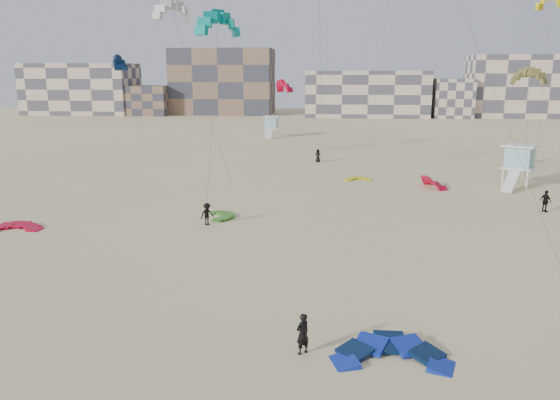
# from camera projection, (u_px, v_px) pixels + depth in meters

# --- Properties ---
(ground) EXTENTS (320.00, 320.00, 0.00)m
(ground) POSITION_uv_depth(u_px,v_px,m) (274.00, 356.00, 23.08)
(ground) COLOR beige
(ground) RESTS_ON ground
(kite_ground_blue) EXTENTS (4.54, 4.78, 1.84)m
(kite_ground_blue) POSITION_uv_depth(u_px,v_px,m) (391.00, 359.00, 22.82)
(kite_ground_blue) COLOR #121CC1
(kite_ground_blue) RESTS_ON ground
(kite_ground_red) EXTENTS (4.70, 4.88, 0.99)m
(kite_ground_red) POSITION_uv_depth(u_px,v_px,m) (13.00, 230.00, 41.56)
(kite_ground_red) COLOR #E8002B
(kite_ground_red) RESTS_ON ground
(kite_ground_green) EXTENTS (3.83, 3.69, 0.58)m
(kite_ground_green) POSITION_uv_depth(u_px,v_px,m) (221.00, 217.00, 45.18)
(kite_ground_green) COLOR #3E8D28
(kite_ground_green) RESTS_ON ground
(kite_ground_red_far) EXTENTS (4.56, 4.49, 3.58)m
(kite_ground_red_far) POSITION_uv_depth(u_px,v_px,m) (433.00, 188.00, 56.63)
(kite_ground_red_far) COLOR #E8002B
(kite_ground_red_far) RESTS_ON ground
(kite_ground_yellow) EXTENTS (3.18, 3.29, 0.55)m
(kite_ground_yellow) POSITION_uv_depth(u_px,v_px,m) (358.00, 180.00, 60.63)
(kite_ground_yellow) COLOR yellow
(kite_ground_yellow) RESTS_ON ground
(kitesurfer_main) EXTENTS (0.79, 0.77, 1.83)m
(kitesurfer_main) POSITION_uv_depth(u_px,v_px,m) (303.00, 334.00, 23.07)
(kitesurfer_main) COLOR black
(kitesurfer_main) RESTS_ON ground
(kitesurfer_c) EXTENTS (1.28, 1.27, 1.77)m
(kitesurfer_c) POSITION_uv_depth(u_px,v_px,m) (207.00, 214.00, 42.60)
(kitesurfer_c) COLOR black
(kitesurfer_c) RESTS_ON ground
(kitesurfer_d) EXTENTS (0.98, 1.19, 1.90)m
(kitesurfer_d) POSITION_uv_depth(u_px,v_px,m) (546.00, 201.00, 46.56)
(kitesurfer_d) COLOR black
(kitesurfer_d) RESTS_ON ground
(kitesurfer_e) EXTENTS (0.98, 0.81, 1.73)m
(kitesurfer_e) POSITION_uv_depth(u_px,v_px,m) (318.00, 156.00, 72.47)
(kitesurfer_e) COLOR black
(kitesurfer_e) RESTS_ON ground
(kitesurfer_f) EXTENTS (0.65, 1.77, 1.87)m
(kitesurfer_f) POSITION_uv_depth(u_px,v_px,m) (529.00, 156.00, 71.67)
(kitesurfer_f) COLOR black
(kitesurfer_f) RESTS_ON ground
(kite_fly_teal_a) EXTENTS (4.85, 4.85, 15.19)m
(kite_fly_teal_a) POSITION_uv_depth(u_px,v_px,m) (218.00, 26.00, 40.75)
(kite_fly_teal_a) COLOR #069287
(kite_fly_teal_a) RESTS_ON ground
(kite_fly_grey) EXTENTS (7.86, 4.93, 17.35)m
(kite_fly_grey) POSITION_uv_depth(u_px,v_px,m) (173.00, 12.00, 51.33)
(kite_fly_grey) COLOR white
(kite_fly_grey) RESTS_ON ground
(kite_fly_olive) EXTENTS (4.13, 8.21, 11.47)m
(kite_fly_olive) POSITION_uv_depth(u_px,v_px,m) (528.00, 78.00, 51.18)
(kite_fly_olive) COLOR olive
(kite_fly_olive) RESTS_ON ground
(kite_fly_yellow) EXTENTS (5.33, 5.61, 20.38)m
(kite_fly_yellow) POSITION_uv_depth(u_px,v_px,m) (551.00, 1.00, 66.48)
(kite_fly_yellow) COLOR yellow
(kite_fly_yellow) RESTS_ON ground
(kite_fly_navy) EXTENTS (5.11, 3.91, 12.81)m
(kite_fly_navy) POSITION_uv_depth(u_px,v_px,m) (120.00, 64.00, 63.98)
(kite_fly_navy) COLOR #061A3F
(kite_fly_navy) RESTS_ON ground
(kite_fly_red) EXTENTS (4.98, 4.71, 10.04)m
(kite_fly_red) POSITION_uv_depth(u_px,v_px,m) (284.00, 87.00, 77.17)
(kite_fly_red) COLOR #E8002B
(kite_fly_red) RESTS_ON ground
(lifeguard_tower_near) EXTENTS (4.24, 6.59, 4.39)m
(lifeguard_tower_near) POSITION_uv_depth(u_px,v_px,m) (519.00, 166.00, 56.70)
(lifeguard_tower_near) COLOR white
(lifeguard_tower_near) RESTS_ON ground
(lifeguard_tower_far) EXTENTS (2.80, 5.28, 3.84)m
(lifeguard_tower_far) POSITION_uv_depth(u_px,v_px,m) (271.00, 127.00, 99.81)
(lifeguard_tower_far) COLOR white
(lifeguard_tower_far) RESTS_ON ground
(condo_west_a) EXTENTS (30.00, 15.00, 14.00)m
(condo_west_a) POSITION_uv_depth(u_px,v_px,m) (82.00, 89.00, 154.44)
(condo_west_a) COLOR beige
(condo_west_a) RESTS_ON ground
(condo_west_b) EXTENTS (28.00, 14.00, 18.00)m
(condo_west_b) POSITION_uv_depth(u_px,v_px,m) (223.00, 82.00, 153.79)
(condo_west_b) COLOR #7B5F4A
(condo_west_b) RESTS_ON ground
(condo_mid) EXTENTS (32.00, 16.00, 12.00)m
(condo_mid) POSITION_uv_depth(u_px,v_px,m) (366.00, 94.00, 146.53)
(condo_mid) COLOR beige
(condo_mid) RESTS_ON ground
(condo_east) EXTENTS (26.00, 14.00, 16.00)m
(condo_east) POSITION_uv_depth(u_px,v_px,m) (519.00, 86.00, 143.94)
(condo_east) COLOR beige
(condo_east) RESTS_ON ground
(condo_fill_left) EXTENTS (12.00, 10.00, 8.00)m
(condo_fill_left) POSITION_uv_depth(u_px,v_px,m) (148.00, 100.00, 151.16)
(condo_fill_left) COLOR #7B5F4A
(condo_fill_left) RESTS_ON ground
(condo_fill_right) EXTENTS (10.00, 10.00, 10.00)m
(condo_fill_right) POSITION_uv_depth(u_px,v_px,m) (452.00, 98.00, 142.59)
(condo_fill_right) COLOR beige
(condo_fill_right) RESTS_ON ground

